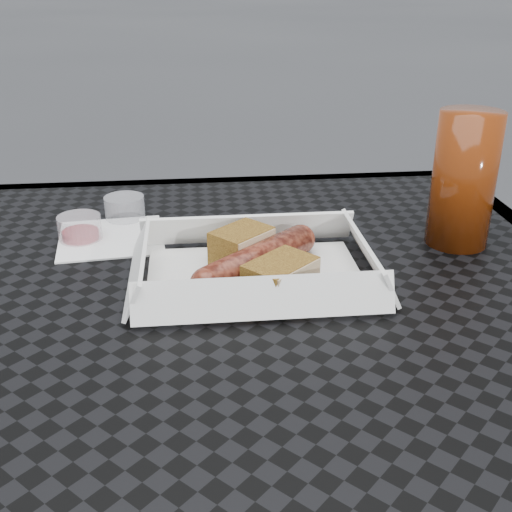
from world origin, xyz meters
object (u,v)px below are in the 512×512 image
(food_tray, at_px, (255,277))
(bratwurst, at_px, (257,260))
(drink_glass, at_px, (464,180))
(patio_table, at_px, (219,374))

(food_tray, xyz_separation_m, bratwurst, (0.00, 0.00, 0.02))
(drink_glass, bearing_deg, bratwurst, -164.27)
(patio_table, height_order, drink_glass, drink_glass)
(bratwurst, bearing_deg, food_tray, -156.47)
(drink_glass, bearing_deg, patio_table, -156.13)
(patio_table, bearing_deg, drink_glass, 23.87)
(food_tray, bearing_deg, bratwurst, 23.53)
(bratwurst, relative_size, drink_glass, 0.91)
(patio_table, bearing_deg, food_tray, 53.68)
(bratwurst, bearing_deg, patio_table, -127.24)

